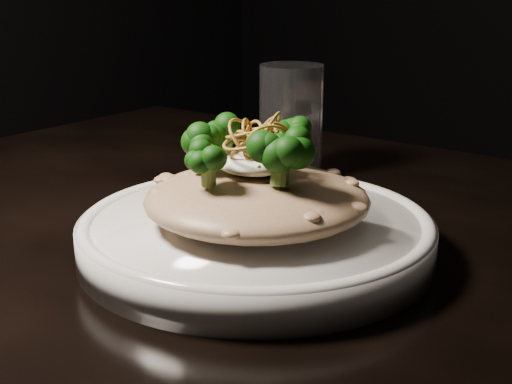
% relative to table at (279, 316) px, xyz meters
% --- Properties ---
extents(table, '(1.10, 0.80, 0.75)m').
position_rel_table_xyz_m(table, '(0.00, 0.00, 0.00)').
color(table, black).
rests_on(table, ground).
extents(plate, '(0.30, 0.30, 0.03)m').
position_rel_table_xyz_m(plate, '(0.01, -0.05, 0.10)').
color(plate, silver).
rests_on(plate, table).
extents(risotto, '(0.19, 0.19, 0.04)m').
position_rel_table_xyz_m(risotto, '(0.02, -0.06, 0.13)').
color(risotto, brown).
rests_on(risotto, plate).
extents(broccoli, '(0.14, 0.14, 0.05)m').
position_rel_table_xyz_m(broccoli, '(0.01, -0.05, 0.18)').
color(broccoli, black).
rests_on(broccoli, risotto).
extents(cheese, '(0.06, 0.06, 0.02)m').
position_rel_table_xyz_m(cheese, '(0.01, -0.05, 0.16)').
color(cheese, white).
rests_on(cheese, risotto).
extents(shallots, '(0.06, 0.06, 0.04)m').
position_rel_table_xyz_m(shallots, '(0.02, -0.05, 0.19)').
color(shallots, brown).
rests_on(shallots, cheese).
extents(drinking_glass, '(0.09, 0.09, 0.13)m').
position_rel_table_xyz_m(drinking_glass, '(-0.10, 0.17, 0.15)').
color(drinking_glass, silver).
rests_on(drinking_glass, table).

